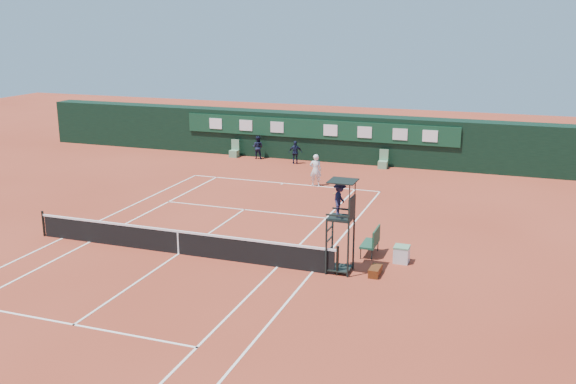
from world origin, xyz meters
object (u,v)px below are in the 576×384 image
object	(u,v)px
umpire_chair	(341,207)
tennis_net	(178,242)
cooler	(402,254)
player_bench	(372,241)
player	(316,170)

from	to	relation	value
umpire_chair	tennis_net	bearing A→B (deg)	-176.94
tennis_net	cooler	bearing A→B (deg)	13.69
player_bench	player	xyz separation A→B (m)	(-5.26, 9.54, 0.29)
player	umpire_chair	bearing A→B (deg)	97.15
umpire_chair	player_bench	distance (m)	2.89
cooler	player_bench	bearing A→B (deg)	162.47
tennis_net	player_bench	xyz separation A→B (m)	(7.14, 2.41, 0.09)
player_bench	cooler	bearing A→B (deg)	-17.53
tennis_net	umpire_chair	bearing A→B (deg)	3.06
tennis_net	player	world-z (taller)	player
cooler	umpire_chair	bearing A→B (deg)	-139.17
umpire_chair	cooler	xyz separation A→B (m)	(1.96, 1.69, -2.13)
tennis_net	umpire_chair	xyz separation A→B (m)	(6.38, 0.34, 1.95)
umpire_chair	player	xyz separation A→B (m)	(-4.51, 11.61, -1.57)
umpire_chair	cooler	bearing A→B (deg)	40.83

